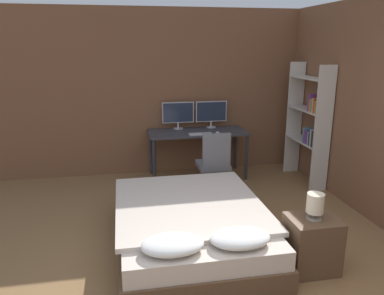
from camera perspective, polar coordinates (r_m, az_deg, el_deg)
wall_back at (r=6.32m, az=-0.99°, el=8.39°), size 12.00×0.06×2.70m
bed at (r=4.14m, az=-0.18°, el=-11.86°), size 1.58×2.06×0.54m
nightstand at (r=3.90m, az=17.74°, el=-13.84°), size 0.47×0.40×0.54m
bedside_lamp at (r=3.72m, az=18.27°, el=-8.19°), size 0.16×0.16×0.25m
desk at (r=6.07m, az=0.86°, el=1.69°), size 1.58×0.68×0.77m
monitor_left at (r=6.18m, az=-2.14°, el=5.19°), size 0.52×0.16×0.45m
monitor_right at (r=6.29m, az=2.95°, el=5.36°), size 0.52×0.16×0.45m
keyboard at (r=5.82m, az=1.34°, el=2.06°), size 0.36×0.13×0.02m
computer_mouse at (r=5.88m, az=3.93°, el=2.26°), size 0.07×0.05×0.04m
office_chair at (r=5.41m, az=3.32°, el=-3.47°), size 0.52×0.52×0.95m
bookshelf at (r=5.99m, az=17.72°, el=3.95°), size 0.27×0.94×1.86m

